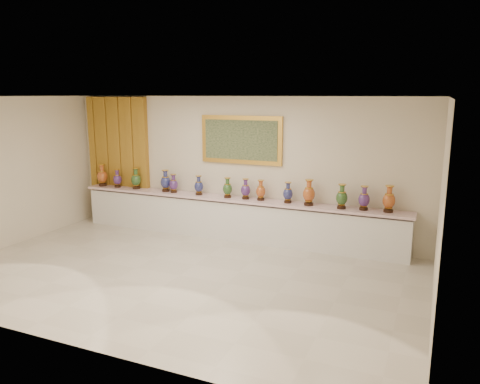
# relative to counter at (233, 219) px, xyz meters

# --- Properties ---
(ground) EXTENTS (8.00, 8.00, 0.00)m
(ground) POSITION_rel_counter_xyz_m (0.00, -2.27, -0.44)
(ground) COLOR beige
(ground) RESTS_ON ground
(room) EXTENTS (8.00, 8.00, 8.00)m
(room) POSITION_rel_counter_xyz_m (-2.53, 0.17, 1.16)
(room) COLOR beige
(room) RESTS_ON ground
(counter) EXTENTS (7.28, 0.48, 0.90)m
(counter) POSITION_rel_counter_xyz_m (0.00, 0.00, 0.00)
(counter) COLOR white
(counter) RESTS_ON ground
(vase_0) EXTENTS (0.29, 0.29, 0.52)m
(vase_0) POSITION_rel_counter_xyz_m (-3.38, -0.04, 0.70)
(vase_0) COLOR black
(vase_0) RESTS_ON counter
(vase_1) EXTENTS (0.24, 0.24, 0.42)m
(vase_1) POSITION_rel_counter_xyz_m (-2.94, -0.04, 0.65)
(vase_1) COLOR black
(vase_1) RESTS_ON counter
(vase_2) EXTENTS (0.23, 0.23, 0.48)m
(vase_2) POSITION_rel_counter_xyz_m (-2.44, -0.01, 0.68)
(vase_2) COLOR black
(vase_2) RESTS_ON counter
(vase_3) EXTENTS (0.30, 0.30, 0.49)m
(vase_3) POSITION_rel_counter_xyz_m (-1.65, -0.01, 0.68)
(vase_3) COLOR black
(vase_3) RESTS_ON counter
(vase_4) EXTENTS (0.24, 0.24, 0.41)m
(vase_4) POSITION_rel_counter_xyz_m (-1.42, -0.04, 0.65)
(vase_4) COLOR black
(vase_4) RESTS_ON counter
(vase_5) EXTENTS (0.25, 0.25, 0.42)m
(vase_5) POSITION_rel_counter_xyz_m (-0.80, -0.03, 0.65)
(vase_5) COLOR black
(vase_5) RESTS_ON counter
(vase_6) EXTENTS (0.25, 0.25, 0.43)m
(vase_6) POSITION_rel_counter_xyz_m (-0.11, -0.04, 0.66)
(vase_6) COLOR black
(vase_6) RESTS_ON counter
(vase_7) EXTENTS (0.24, 0.24, 0.43)m
(vase_7) POSITION_rel_counter_xyz_m (0.29, -0.01, 0.66)
(vase_7) COLOR black
(vase_7) RESTS_ON counter
(vase_8) EXTENTS (0.25, 0.25, 0.42)m
(vase_8) POSITION_rel_counter_xyz_m (0.62, 0.00, 0.65)
(vase_8) COLOR black
(vase_8) RESTS_ON counter
(vase_9) EXTENTS (0.22, 0.22, 0.42)m
(vase_9) POSITION_rel_counter_xyz_m (1.20, -0.00, 0.65)
(vase_9) COLOR black
(vase_9) RESTS_ON counter
(vase_10) EXTENTS (0.27, 0.27, 0.52)m
(vase_10) POSITION_rel_counter_xyz_m (1.64, -0.05, 0.69)
(vase_10) COLOR black
(vase_10) RESTS_ON counter
(vase_11) EXTENTS (0.26, 0.26, 0.47)m
(vase_11) POSITION_rel_counter_xyz_m (2.29, -0.06, 0.68)
(vase_11) COLOR black
(vase_11) RESTS_ON counter
(vase_12) EXTENTS (0.26, 0.26, 0.46)m
(vase_12) POSITION_rel_counter_xyz_m (2.70, -0.01, 0.67)
(vase_12) COLOR black
(vase_12) RESTS_ON counter
(vase_13) EXTENTS (0.23, 0.23, 0.50)m
(vase_13) POSITION_rel_counter_xyz_m (3.14, 0.01, 0.69)
(vase_13) COLOR black
(vase_13) RESTS_ON counter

